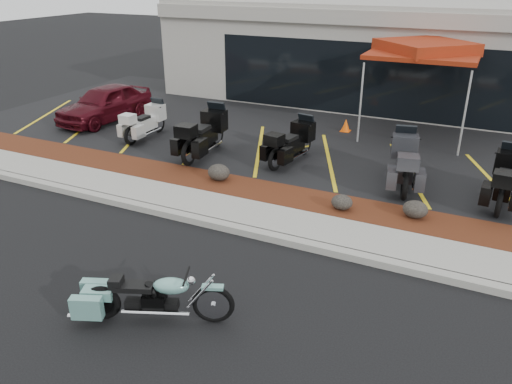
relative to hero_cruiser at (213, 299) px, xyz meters
The scene contains 18 objects.
ground 2.02m from the hero_cruiser, 105.00° to the left, with size 90.00×90.00×0.00m, color black.
curb 2.88m from the hero_cruiser, 100.31° to the left, with size 24.00×0.25×0.15m, color gray.
sidewalk 3.56m from the hero_cruiser, 98.29° to the left, with size 24.00×1.20×0.15m, color gray.
mulch_bed 4.75m from the hero_cruiser, 96.19° to the left, with size 24.00×1.20×0.16m, color #381B0C.
upper_lot 10.13m from the hero_cruiser, 92.89° to the left, with size 26.00×9.60×0.15m, color black.
dealership_building 16.46m from the hero_cruiser, 91.79° to the left, with size 18.00×8.16×4.00m.
boulder_left 5.49m from the hero_cruiser, 118.40° to the left, with size 0.59×0.49×0.42m, color black.
boulder_mid 4.58m from the hero_cruiser, 80.71° to the left, with size 0.49×0.40×0.34m, color black.
boulder_right 5.33m from the hero_cruiser, 64.44° to the left, with size 0.54×0.45×0.38m, color black.
hero_cruiser is the anchor object (origin of this frame).
touring_white 9.97m from the hero_cruiser, 130.29° to the left, with size 1.99×0.76×1.16m, color beige, non-canonical shape.
touring_black_front 8.19m from the hero_cruiser, 119.03° to the left, with size 2.40×0.92×1.40m, color black, non-canonical shape.
touring_black_mid 7.71m from the hero_cruiser, 99.67° to the left, with size 2.11×0.81×1.23m, color black, non-canonical shape.
touring_grey 7.47m from the hero_cruiser, 78.01° to the left, with size 2.31×0.88×1.34m, color #2F3035, non-canonical shape.
touring_black_rear 8.26m from the hero_cruiser, 60.68° to the left, with size 2.19×0.84×1.27m, color black, non-canonical shape.
parked_car 11.99m from the hero_cruiser, 138.41° to the left, with size 1.50×3.73×1.27m, color #400911.
traffic_cone 10.41m from the hero_cruiser, 94.70° to the left, with size 0.30×0.30×0.42m, color #FB5908.
popup_canopy 11.29m from the hero_cruiser, 83.28° to the left, with size 4.12×4.12×2.98m.
Camera 1 is at (3.85, -7.39, 5.14)m, focal length 35.00 mm.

